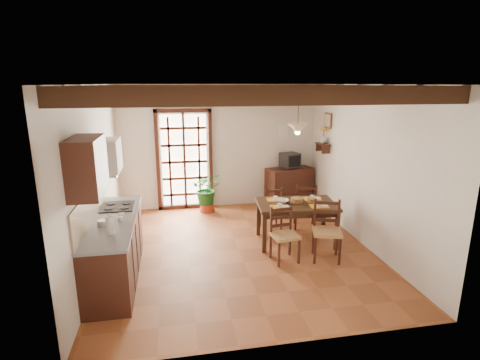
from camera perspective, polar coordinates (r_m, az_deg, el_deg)
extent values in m
plane|color=brown|center=(6.65, -0.23, -10.55)|extent=(5.00, 5.00, 0.00)
cube|color=silver|center=(8.61, -3.19, 5.03)|extent=(4.50, 0.02, 2.80)
cube|color=silver|center=(3.86, 6.39, -7.11)|extent=(4.50, 0.02, 2.80)
cube|color=silver|center=(6.21, -21.14, 0.34)|extent=(0.02, 5.00, 2.80)
cube|color=silver|center=(6.94, 18.39, 1.99)|extent=(0.02, 5.00, 2.80)
cube|color=white|center=(6.02, -0.26, 14.37)|extent=(4.50, 5.00, 0.02)
cube|color=black|center=(3.97, 5.23, 12.65)|extent=(4.50, 0.14, 0.20)
cube|color=black|center=(4.79, 2.48, 13.00)|extent=(4.50, 0.14, 0.20)
cube|color=black|center=(5.61, 0.52, 13.23)|extent=(4.50, 0.14, 0.20)
cube|color=black|center=(6.44, -0.93, 13.40)|extent=(4.50, 0.14, 0.20)
cube|color=black|center=(7.27, -2.06, 13.52)|extent=(4.50, 0.14, 0.20)
cube|color=black|center=(8.10, -2.95, 13.61)|extent=(4.50, 0.14, 0.20)
cube|color=white|center=(8.59, -8.46, 2.84)|extent=(1.01, 0.02, 2.11)
cube|color=#351810|center=(8.39, -8.74, 10.42)|extent=(1.26, 0.10, 0.08)
cube|color=#351810|center=(8.55, -12.40, 2.60)|extent=(0.08, 0.10, 2.28)
cube|color=#351810|center=(8.58, -4.51, 2.94)|extent=(0.08, 0.10, 2.28)
cube|color=#351810|center=(8.53, -8.44, 2.75)|extent=(1.01, 0.03, 2.02)
cube|color=#351810|center=(5.90, -18.42, -10.02)|extent=(0.60, 2.20, 0.88)
cube|color=slate|center=(5.73, -18.79, -5.82)|extent=(0.64, 2.25, 0.04)
cube|color=tan|center=(5.71, -21.80, -3.73)|extent=(0.02, 2.20, 0.50)
cube|color=#351810|center=(4.83, -22.29, 1.90)|extent=(0.35, 0.80, 0.70)
cube|color=white|center=(6.05, -19.67, 3.53)|extent=(0.38, 0.60, 0.50)
cube|color=silver|center=(6.11, -19.45, 1.04)|extent=(0.32, 0.55, 0.04)
cube|color=black|center=(6.24, -18.12, -3.88)|extent=(0.50, 0.55, 0.02)
cylinder|color=white|center=(5.17, -19.18, -6.54)|extent=(0.11, 0.11, 0.24)
cylinder|color=silver|center=(5.50, -20.22, -6.26)|extent=(0.14, 0.14, 0.10)
cube|color=#311C10|center=(6.76, 8.62, -3.66)|extent=(1.46, 1.02, 0.05)
cube|color=#311C10|center=(6.78, 8.59, -4.26)|extent=(1.32, 0.92, 0.10)
cube|color=#311C10|center=(7.40, 12.63, -5.32)|extent=(0.08, 0.08, 0.70)
cube|color=#311C10|center=(7.13, 2.83, -5.73)|extent=(0.08, 0.08, 0.70)
cube|color=#311C10|center=(6.71, 14.54, -7.52)|extent=(0.08, 0.08, 0.70)
cube|color=#311C10|center=(6.42, 3.72, -8.09)|extent=(0.08, 0.08, 0.70)
cube|color=tan|center=(6.13, 6.86, -8.41)|extent=(0.46, 0.44, 0.05)
cube|color=#351810|center=(6.19, 6.27, -5.95)|extent=(0.41, 0.09, 0.45)
cube|color=#351810|center=(6.22, 6.80, -10.27)|extent=(0.44, 0.42, 0.44)
cube|color=tan|center=(6.28, 13.12, -7.67)|extent=(0.56, 0.54, 0.05)
cube|color=#351810|center=(6.37, 13.08, -4.99)|extent=(0.44, 0.17, 0.49)
cube|color=#351810|center=(6.38, 12.99, -9.69)|extent=(0.53, 0.52, 0.48)
cube|color=tan|center=(7.46, 4.69, -4.17)|extent=(0.41, 0.39, 0.05)
cube|color=#351810|center=(7.24, 5.09, -2.91)|extent=(0.40, 0.04, 0.44)
cube|color=#351810|center=(7.53, 4.66, -5.73)|extent=(0.39, 0.37, 0.43)
cube|color=tan|center=(7.59, 9.86, -3.83)|extent=(0.52, 0.50, 0.05)
cube|color=#351810|center=(7.36, 10.05, -2.53)|extent=(0.42, 0.15, 0.46)
cube|color=#351810|center=(7.66, 9.79, -5.44)|extent=(0.49, 0.48, 0.45)
cube|color=orange|center=(6.46, 6.33, -4.30)|extent=(0.32, 0.24, 0.01)
cube|color=orange|center=(6.68, 12.03, -3.88)|extent=(0.32, 0.24, 0.01)
cube|color=orange|center=(6.85, 5.30, -3.15)|extent=(0.32, 0.24, 0.01)
cube|color=orange|center=(7.06, 10.71, -2.80)|extent=(0.32, 0.24, 0.01)
cylinder|color=olive|center=(6.74, 8.64, -3.14)|extent=(0.22, 0.22, 0.09)
imported|color=white|center=(6.74, 6.49, -3.18)|extent=(0.25, 0.25, 0.05)
cube|color=#351810|center=(8.90, 7.46, -1.01)|extent=(1.15, 0.74, 0.91)
cube|color=black|center=(8.75, 7.60, 3.05)|extent=(0.47, 0.45, 0.33)
cube|color=black|center=(8.59, 7.95, 2.82)|extent=(0.30, 0.12, 0.25)
cube|color=white|center=(8.85, 6.55, 7.51)|extent=(0.25, 0.03, 0.32)
cone|color=maroon|center=(8.50, -5.03, -4.10)|extent=(0.35, 0.35, 0.21)
imported|color=#144C19|center=(8.37, -5.09, -1.11)|extent=(1.82, 1.61, 1.88)
cube|color=#351810|center=(8.28, 12.54, 5.38)|extent=(0.20, 0.42, 0.03)
cube|color=#351810|center=(8.14, 12.97, 4.56)|extent=(0.18, 0.03, 0.18)
cube|color=#351810|center=(8.45, 12.07, 4.96)|extent=(0.18, 0.03, 0.18)
imported|color=#B2BFB2|center=(8.26, 12.58, 6.06)|extent=(0.15, 0.15, 0.15)
sphere|color=orange|center=(8.24, 12.66, 7.50)|extent=(0.14, 0.14, 0.14)
cylinder|color=#144C19|center=(8.25, 12.60, 6.47)|extent=(0.01, 0.01, 0.28)
cube|color=brown|center=(8.25, 13.29, 8.81)|extent=(0.03, 0.32, 0.32)
cube|color=#C3B292|center=(8.24, 13.19, 8.81)|extent=(0.01, 0.26, 0.26)
cylinder|color=black|center=(6.53, 8.91, 11.14)|extent=(0.01, 0.01, 0.70)
cone|color=#FCE9CB|center=(6.57, 8.78, 7.92)|extent=(0.36, 0.36, 0.14)
sphere|color=#FFD88C|center=(6.57, 8.75, 7.22)|extent=(0.09, 0.09, 0.09)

